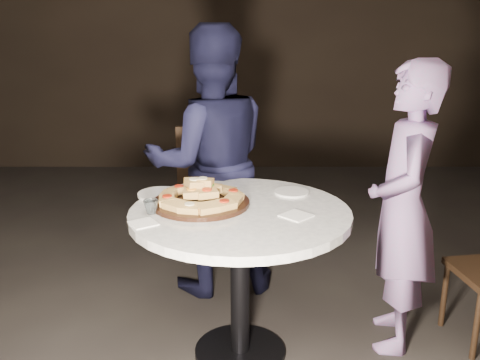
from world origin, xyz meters
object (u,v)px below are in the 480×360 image
object	(u,v)px
focaccia_pile	(200,194)
water_glass	(151,207)
diner_navy	(210,163)
diner_teal	(403,209)
chair_far	(213,182)
serving_board	(201,203)
table	(240,239)

from	to	relation	value
focaccia_pile	water_glass	distance (m)	0.25
diner_navy	diner_teal	size ratio (longest dim) A/B	1.10
water_glass	chair_far	distance (m)	1.27
water_glass	diner_navy	size ratio (longest dim) A/B	0.04
water_glass	chair_far	bearing A→B (deg)	79.79
serving_board	focaccia_pile	world-z (taller)	focaccia_pile
table	focaccia_pile	size ratio (longest dim) A/B	2.90
diner_navy	diner_teal	world-z (taller)	diner_navy
diner_teal	focaccia_pile	bearing A→B (deg)	-76.09
focaccia_pile	diner_teal	distance (m)	1.00
serving_board	water_glass	xyz separation A→B (m)	(-0.22, -0.12, 0.02)
diner_teal	table	bearing A→B (deg)	-70.09
serving_board	focaccia_pile	size ratio (longest dim) A/B	1.12
table	focaccia_pile	distance (m)	0.28
serving_board	diner_navy	size ratio (longest dim) A/B	0.29
table	water_glass	world-z (taller)	water_glass
diner_navy	diner_teal	xyz separation A→B (m)	(0.98, -0.60, -0.08)
table	chair_far	distance (m)	1.19
focaccia_pile	diner_navy	distance (m)	0.67
serving_board	water_glass	size ratio (longest dim) A/B	6.73
diner_navy	diner_teal	bearing A→B (deg)	137.24
table	focaccia_pile	world-z (taller)	focaccia_pile
table	diner_teal	distance (m)	0.82
table	serving_board	world-z (taller)	serving_board
focaccia_pile	diner_teal	size ratio (longest dim) A/B	0.28
serving_board	focaccia_pile	xyz separation A→B (m)	(-0.00, 0.00, 0.04)
water_glass	diner_teal	distance (m)	1.22
diner_teal	diner_navy	bearing A→B (deg)	-111.40
table	diner_teal	size ratio (longest dim) A/B	0.82
chair_far	diner_navy	xyz separation A→B (m)	(0.01, -0.44, 0.25)
table	water_glass	size ratio (longest dim) A/B	17.45
focaccia_pile	diner_teal	world-z (taller)	diner_teal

